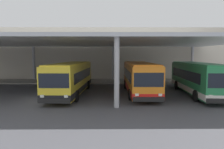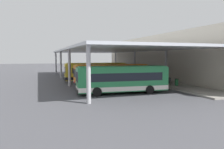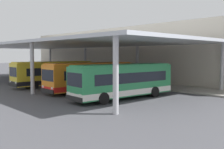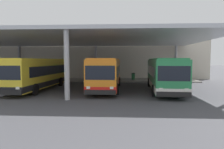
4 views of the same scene
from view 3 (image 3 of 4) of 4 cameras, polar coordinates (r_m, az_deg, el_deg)
name	(u,v)px [view 3 (image 3 of 4)]	position (r m, az deg, el deg)	size (l,w,h in m)	color
ground_plane	(29,87)	(34.53, -17.69, -2.55)	(200.00, 200.00, 0.00)	#47474C
platform_kerb	(100,80)	(40.86, -2.60, -1.18)	(42.00, 4.50, 0.18)	gray
station_building_facade	(115,54)	(42.84, 0.71, 4.52)	(48.00, 1.60, 8.31)	beige
canopy_shelter	(66,46)	(36.97, -10.10, 6.28)	(40.00, 17.00, 5.55)	silver
bus_nearest_bay	(54,73)	(34.01, -12.59, 0.25)	(3.04, 10.63, 3.17)	yellow
bus_second_bay	(91,76)	(28.53, -4.72, -0.42)	(2.81, 10.56, 3.17)	orange
bus_middle_bay	(124,81)	(23.85, 2.56, -1.35)	(3.24, 10.68, 3.17)	#28844C
bench_waiting	(145,80)	(34.49, 7.20, -1.28)	(1.80, 0.45, 0.92)	#4C515B
trash_bin	(162,82)	(32.52, 10.82, -1.64)	(0.52, 0.52, 0.98)	#236638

